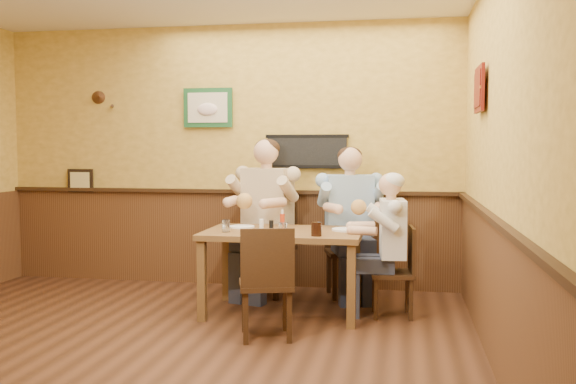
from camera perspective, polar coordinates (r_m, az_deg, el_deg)
name	(u,v)px	position (r m, az deg, el deg)	size (l,w,h in m)	color
room	(158,120)	(4.73, -11.48, 6.25)	(5.02, 5.03, 2.81)	#331C0F
dining_table	(283,241)	(5.76, -0.40, -4.35)	(1.40, 0.90, 0.75)	brown
chair_back_left	(268,246)	(6.50, -1.82, -4.84)	(0.46, 0.46, 0.99)	#352010
chair_back_right	(349,250)	(6.46, 5.44, -5.14)	(0.43, 0.43, 0.94)	#352010
chair_right_end	(392,271)	(5.78, 9.25, -6.98)	(0.37, 0.37, 0.80)	#352010
chair_near_side	(266,282)	(5.07, -1.97, -7.97)	(0.41, 0.41, 0.89)	#352010
diner_tan_shirt	(268,225)	(6.48, -1.82, -2.98)	(0.65, 0.65, 1.41)	beige
diner_blue_polo	(349,230)	(6.43, 5.46, -3.36)	(0.62, 0.62, 1.35)	#8CAED2
diner_white_elder	(392,252)	(5.75, 9.27, -5.30)	(0.53, 0.53, 1.14)	silver
water_glass_left	(226,226)	(5.67, -5.55, -3.02)	(0.07, 0.07, 0.11)	silver
water_glass_mid	(283,229)	(5.44, -0.43, -3.29)	(0.07, 0.07, 0.11)	white
cola_tumbler	(316,229)	(5.39, 2.54, -3.31)	(0.09, 0.09, 0.12)	black
hot_sauce_bottle	(282,221)	(5.73, -0.51, -2.62)	(0.04, 0.04, 0.17)	red
salt_shaker	(261,225)	(5.78, -2.38, -2.91)	(0.04, 0.04, 0.10)	white
pepper_shaker	(271,226)	(5.67, -1.50, -3.04)	(0.04, 0.04, 0.10)	black
plate_far_left	(242,227)	(5.98, -4.12, -3.09)	(0.24, 0.24, 0.02)	white
plate_far_right	(347,230)	(5.77, 5.25, -3.34)	(0.27, 0.27, 0.02)	silver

